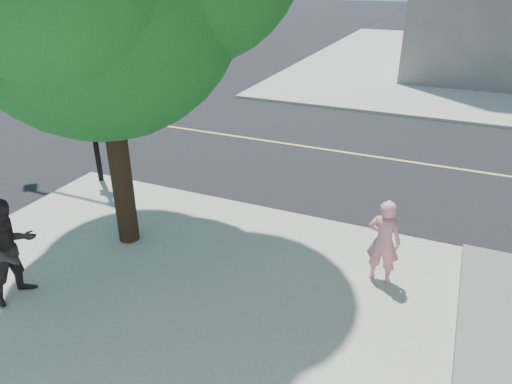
% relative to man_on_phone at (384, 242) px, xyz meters
% --- Properties ---
extents(ground, '(140.00, 140.00, 0.00)m').
position_rel_man_on_phone_xyz_m(ground, '(-7.07, 1.76, -0.91)').
color(ground, black).
rests_on(ground, ground).
extents(road_ew, '(140.00, 9.00, 0.01)m').
position_rel_man_on_phone_xyz_m(road_ew, '(-7.07, 6.26, -0.91)').
color(road_ew, black).
rests_on(road_ew, ground).
extents(sidewalk_nw, '(26.00, 25.00, 0.12)m').
position_rel_man_on_phone_xyz_m(sidewalk_nw, '(-30.07, 23.26, -0.85)').
color(sidewalk_nw, '#A2A394').
rests_on(sidewalk_nw, ground).
extents(man_on_phone, '(0.61, 0.43, 1.58)m').
position_rel_man_on_phone_xyz_m(man_on_phone, '(0.00, 0.00, 0.00)').
color(man_on_phone, pink).
rests_on(man_on_phone, sidewalk_se).
extents(pedestrian, '(0.80, 0.97, 1.81)m').
position_rel_man_on_phone_xyz_m(pedestrian, '(-5.50, -2.87, 0.11)').
color(pedestrian, '#2A2227').
rests_on(pedestrian, sidewalk_se).
extents(signal_pole, '(4.06, 0.46, 4.59)m').
position_rel_man_on_phone_xyz_m(signal_pole, '(-9.70, 1.46, 2.96)').
color(signal_pole, black).
rests_on(signal_pole, sidewalk_se).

